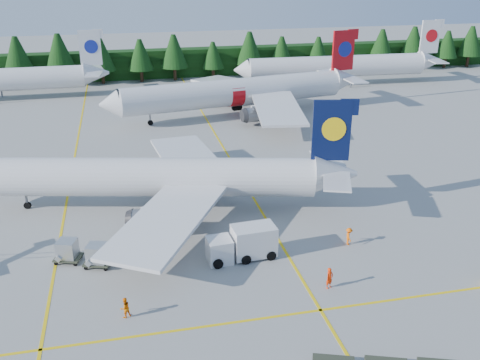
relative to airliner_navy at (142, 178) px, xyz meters
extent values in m
plane|color=#989893|center=(5.90, -14.70, -3.52)|extent=(320.00, 320.00, 0.00)
cube|color=yellow|center=(-8.10, 5.30, -3.52)|extent=(0.25, 120.00, 0.01)
cube|color=yellow|center=(11.90, 5.30, -3.52)|extent=(0.25, 120.00, 0.01)
cube|color=yellow|center=(5.90, -20.70, -3.52)|extent=(80.00, 0.25, 0.01)
cube|color=black|center=(5.90, 67.30, -0.52)|extent=(220.00, 4.00, 6.00)
cylinder|color=silver|center=(0.64, -0.15, 0.08)|extent=(34.07, 11.52, 4.00)
cube|color=#071034|center=(18.69, -4.29, 5.09)|extent=(3.79, 1.19, 6.21)
cube|color=silver|center=(5.47, 7.47, -0.52)|extent=(7.31, 15.49, 1.14)
cylinder|color=slate|center=(2.92, 5.29, -1.92)|extent=(3.79, 2.81, 2.10)
cube|color=silver|center=(1.67, -9.11, -0.52)|extent=(12.87, 15.97, 1.14)
cylinder|color=slate|center=(0.32, -6.03, -1.92)|extent=(3.79, 2.81, 2.10)
cylinder|color=slate|center=(-11.96, 2.75, -2.67)|extent=(0.24, 0.24, 1.70)
cylinder|color=silver|center=(16.84, 33.04, 0.47)|extent=(37.86, 10.77, 4.43)
cone|color=silver|center=(-3.24, 29.57, 0.47)|extent=(3.81, 4.89, 4.43)
cube|color=#B50C12|center=(37.03, 36.52, 6.00)|extent=(4.21, 1.10, 6.87)
cube|color=silver|center=(18.51, 42.88, -0.20)|extent=(13.62, 17.79, 1.26)
cylinder|color=slate|center=(16.84, 39.56, -1.75)|extent=(4.11, 2.93, 2.33)
cube|color=silver|center=(21.71, 24.33, -0.20)|extent=(8.95, 17.39, 1.26)
cylinder|color=slate|center=(19.02, 26.90, -1.75)|extent=(4.11, 2.93, 2.33)
cylinder|color=slate|center=(2.74, 30.60, -2.58)|extent=(0.27, 0.27, 1.88)
cube|color=silver|center=(-6.32, 53.24, 5.43)|extent=(3.96, 0.42, 6.46)
cylinder|color=silver|center=(42.20, 51.10, 0.37)|extent=(36.89, 5.41, 4.33)
cone|color=silver|center=(22.30, 51.69, 0.37)|extent=(3.16, 4.41, 4.33)
cube|color=silver|center=(62.21, 50.51, 5.78)|extent=(4.12, 0.50, 6.71)
cylinder|color=slate|center=(28.23, 51.51, -2.66)|extent=(0.26, 0.26, 1.73)
cube|color=silver|center=(5.81, -12.13, -2.43)|extent=(2.21, 2.21, 2.18)
cube|color=black|center=(5.81, -12.13, -1.91)|extent=(1.90, 2.09, 0.93)
cube|color=silver|center=(8.92, -11.92, -1.96)|extent=(3.88, 2.54, 2.70)
cube|color=#303325|center=(-7.01, -9.28, -3.12)|extent=(2.63, 2.30, 0.14)
cube|color=#B4B7B9|center=(-7.01, -9.28, -2.26)|extent=(1.94, 1.91, 1.56)
cube|color=#303325|center=(-4.48, -10.61, -3.12)|extent=(2.63, 2.30, 0.14)
cube|color=#B4B7B9|center=(-4.48, -10.61, -2.26)|extent=(1.94, 1.91, 1.56)
imported|color=#FE3005|center=(13.60, -18.04, -2.62)|extent=(0.77, 0.66, 1.80)
imported|color=orange|center=(-2.38, -18.29, -2.72)|extent=(0.98, 0.92, 1.61)
imported|color=#FF5F05|center=(17.94, -11.83, -2.69)|extent=(0.57, 0.76, 1.67)
camera|label=1|loc=(-1.28, -51.76, 20.89)|focal=40.00mm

